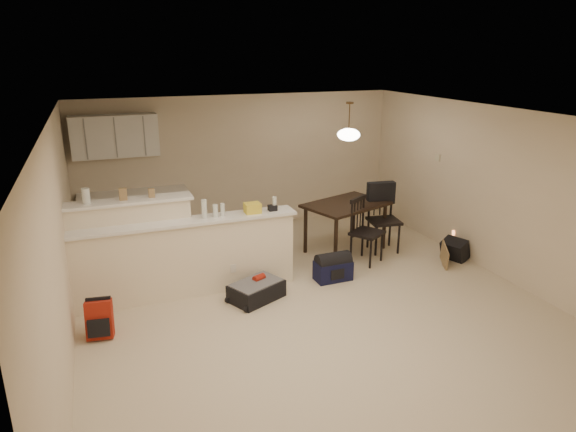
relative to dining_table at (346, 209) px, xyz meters
name	(u,v)px	position (x,y,z in m)	size (l,w,h in m)	color
room	(315,216)	(-1.28, -1.61, 0.51)	(7.00, 7.02, 2.50)	beige
breakfast_bar	(168,254)	(-3.04, -0.63, -0.13)	(3.08, 0.58, 1.39)	#F2E3C4
upper_cabinets	(115,136)	(-3.48, 1.71, 1.16)	(1.40, 0.34, 0.70)	white
kitchen_counter	(136,219)	(-3.28, 1.58, -0.29)	(1.80, 0.60, 0.90)	white
thermostat	(438,157)	(1.71, -0.06, 0.76)	(0.02, 0.12, 0.12)	beige
jar	(86,196)	(-3.98, -0.49, 0.75)	(0.10, 0.10, 0.20)	silver
cereal_box	(123,194)	(-3.53, -0.49, 0.73)	(0.10, 0.07, 0.16)	#95774D
small_box	(152,193)	(-3.17, -0.49, 0.71)	(0.08, 0.06, 0.12)	#95774D
bottle_a	(204,209)	(-2.52, -0.71, 0.48)	(0.07, 0.07, 0.26)	silver
bottle_b	(223,210)	(-2.26, -0.71, 0.44)	(0.06, 0.06, 0.18)	silver
bag_lump	(253,208)	(-1.84, -0.71, 0.42)	(0.22, 0.18, 0.14)	#95774D
pouch	(273,208)	(-1.54, -0.71, 0.39)	(0.12, 0.10, 0.08)	#95774D
extra_item_x	(274,204)	(-1.51, -0.71, 0.45)	(0.06, 0.06, 0.20)	silver
extra_item_y	(215,211)	(-2.36, -0.71, 0.44)	(0.07, 0.07, 0.17)	silver
dining_table	(346,209)	(0.00, 0.00, 0.00)	(1.56, 1.28, 0.84)	black
pendant_lamp	(349,134)	(0.00, 0.00, 1.25)	(0.36, 0.36, 0.62)	brown
dining_chair_near	(367,231)	(0.09, -0.58, -0.21)	(0.46, 0.44, 1.06)	black
dining_chair_far	(384,219)	(0.60, -0.23, -0.17)	(0.49, 0.47, 1.13)	black
suitcase	(256,291)	(-1.95, -1.19, -0.62)	(0.71, 0.46, 0.24)	black
red_backpack	(100,319)	(-3.98, -1.46, -0.51)	(0.30, 0.19, 0.45)	#A62112
navy_duffel	(333,271)	(-0.70, -1.00, -0.59)	(0.54, 0.29, 0.29)	#101233
black_daypack	(455,250)	(1.49, -1.00, -0.57)	(0.38, 0.27, 0.33)	black
cardboard_sheet	(444,256)	(1.17, -1.16, -0.57)	(0.44, 0.02, 0.34)	#95774D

